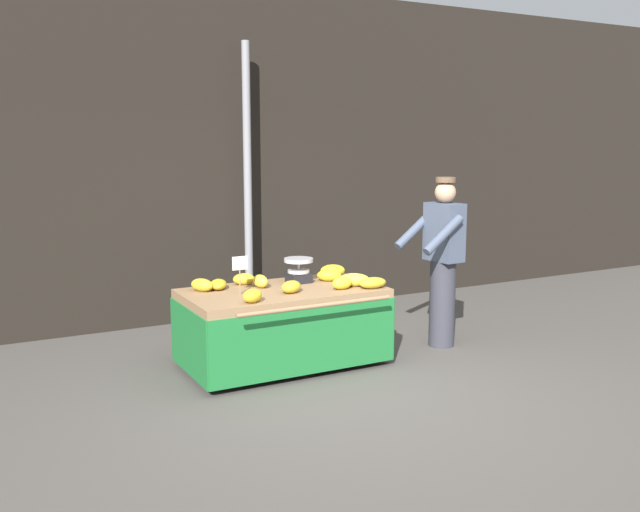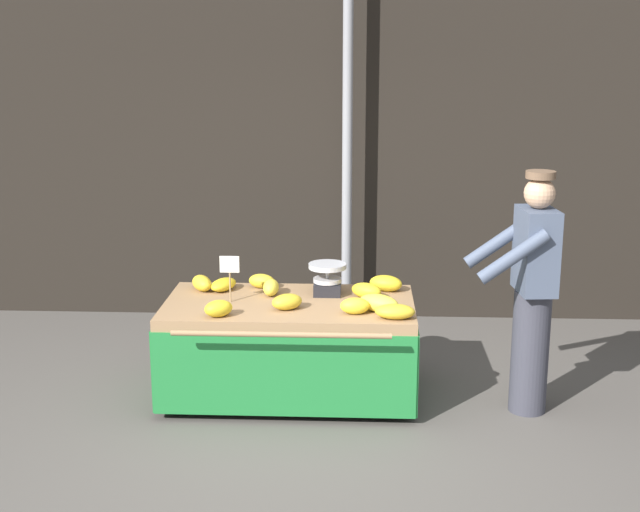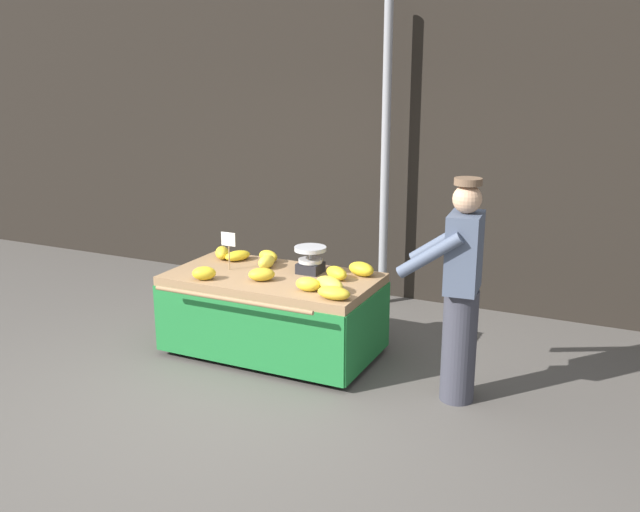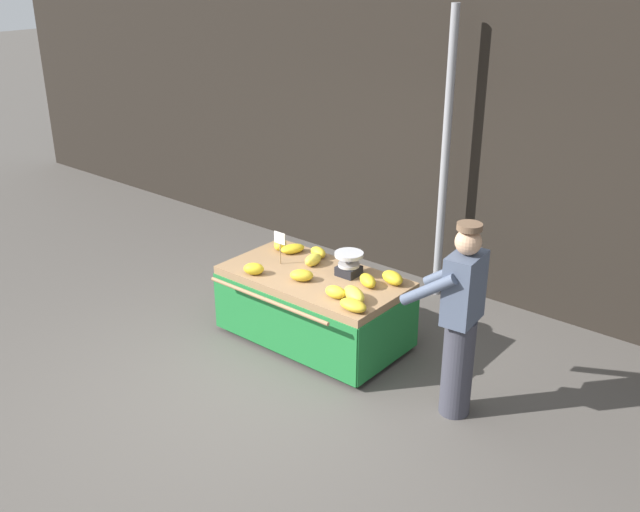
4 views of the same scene
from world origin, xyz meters
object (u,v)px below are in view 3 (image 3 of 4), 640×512
street_pole (385,156)px  banana_bunch_1 (204,273)px  banana_bunch_3 (361,269)px  banana_bunch_10 (267,262)px  weighing_scale (310,260)px  banana_bunch_6 (337,273)px  price_sign (228,243)px  banana_bunch_9 (262,274)px  vendor_person (460,291)px  banana_bunch_8 (268,256)px  banana_bunch_2 (222,253)px  banana_bunch_7 (308,284)px  banana_bunch_0 (330,284)px  banana_bunch_4 (334,293)px  banana_bunch_5 (238,256)px  banana_cart (273,297)px

street_pole → banana_bunch_1: street_pole is taller
banana_bunch_3 → banana_bunch_10: bearing=-170.0°
weighing_scale → banana_bunch_6: weighing_scale is taller
price_sign → banana_bunch_9: size_ratio=1.52×
vendor_person → banana_bunch_8: bearing=164.7°
banana_bunch_1 → banana_bunch_2: (-0.23, 0.63, 0.00)m
street_pole → banana_bunch_6: 1.79m
price_sign → banana_bunch_8: price_sign is taller
vendor_person → banana_bunch_3: bearing=153.6°
banana_bunch_3 → banana_bunch_7: banana_bunch_3 is taller
banana_bunch_2 → vendor_person: bearing=-10.4°
banana_bunch_8 → banana_bunch_1: bearing=-106.7°
banana_bunch_7 → banana_bunch_10: (-0.62, 0.43, 0.00)m
price_sign → street_pole: bearing=65.0°
price_sign → banana_bunch_3: 1.19m
banana_bunch_0 → banana_bunch_3: 0.52m
weighing_scale → banana_bunch_2: 0.95m
banana_bunch_0 → banana_bunch_10: banana_bunch_0 is taller
banana_bunch_9 → banana_bunch_10: size_ratio=1.05×
street_pole → banana_bunch_10: bearing=-108.9°
banana_bunch_2 → banana_bunch_3: 1.38m
banana_bunch_0 → vendor_person: bearing=1.4°
price_sign → banana_bunch_2: price_sign is taller
banana_bunch_0 → banana_bunch_4: 0.19m
banana_bunch_0 → banana_bunch_4: (0.11, -0.16, -0.01)m
weighing_scale → banana_bunch_5: bearing=175.0°
price_sign → banana_bunch_7: bearing=-15.1°
banana_bunch_3 → vendor_person: 1.11m
weighing_scale → banana_bunch_7: weighing_scale is taller
banana_bunch_1 → banana_bunch_10: size_ratio=0.93×
banana_bunch_8 → banana_bunch_10: 0.21m
vendor_person → banana_cart: bearing=174.1°
price_sign → banana_bunch_4: bearing=-16.1°
banana_bunch_1 → banana_bunch_4: bearing=0.4°
weighing_scale → banana_bunch_1: 0.92m
banana_bunch_6 → vendor_person: size_ratio=0.14×
banana_bunch_2 → banana_bunch_9: 0.81m
street_pole → banana_cart: street_pole is taller
banana_bunch_5 → banana_bunch_6: 1.09m
banana_bunch_2 → banana_bunch_6: banana_bunch_2 is taller
banana_bunch_6 → banana_cart: bearing=-167.6°
banana_bunch_1 → vendor_person: 2.15m
banana_bunch_1 → banana_bunch_3: bearing=30.5°
banana_bunch_4 → banana_bunch_8: (-0.99, 0.71, 0.00)m
banana_bunch_6 → vendor_person: bearing=-14.7°
street_pole → banana_bunch_9: 2.09m
street_pole → price_sign: 2.01m
banana_bunch_5 → vendor_person: bearing=-11.5°
banana_bunch_7 → banana_bunch_8: bearing=139.3°
banana_bunch_1 → banana_bunch_9: 0.49m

